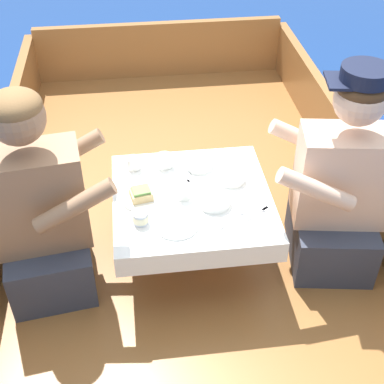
{
  "coord_description": "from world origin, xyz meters",
  "views": [
    {
      "loc": [
        -0.23,
        -1.93,
        2.18
      ],
      "look_at": [
        0.0,
        -0.11,
        0.7
      ],
      "focal_mm": 50.0,
      "sensor_mm": 36.0,
      "label": 1
    }
  ],
  "objects_px": {
    "sandwich": "(141,194)",
    "tin_can": "(141,218)",
    "coffee_cup_starboard": "(165,161)",
    "coffee_cup_port": "(134,163)",
    "person_port": "(41,214)",
    "coffee_cup_center": "(184,191)",
    "person_starboard": "(339,190)"
  },
  "relations": [
    {
      "from": "sandwich",
      "to": "tin_can",
      "type": "bearing_deg",
      "value": -93.87
    },
    {
      "from": "sandwich",
      "to": "coffee_cup_starboard",
      "type": "bearing_deg",
      "value": 62.17
    },
    {
      "from": "coffee_cup_starboard",
      "to": "tin_can",
      "type": "height_order",
      "value": "coffee_cup_starboard"
    },
    {
      "from": "coffee_cup_starboard",
      "to": "tin_can",
      "type": "relative_size",
      "value": 1.55
    },
    {
      "from": "coffee_cup_port",
      "to": "coffee_cup_starboard",
      "type": "bearing_deg",
      "value": -0.44
    },
    {
      "from": "tin_can",
      "to": "person_port",
      "type": "bearing_deg",
      "value": 166.95
    },
    {
      "from": "person_port",
      "to": "coffee_cup_starboard",
      "type": "distance_m",
      "value": 0.62
    },
    {
      "from": "person_port",
      "to": "coffee_cup_port",
      "type": "xyz_separation_m",
      "value": [
        0.4,
        0.29,
        0.02
      ]
    },
    {
      "from": "coffee_cup_center",
      "to": "tin_can",
      "type": "relative_size",
      "value": 1.33
    },
    {
      "from": "person_starboard",
      "to": "coffee_cup_port",
      "type": "bearing_deg",
      "value": -9.36
    },
    {
      "from": "person_starboard",
      "to": "coffee_cup_port",
      "type": "distance_m",
      "value": 0.94
    },
    {
      "from": "person_port",
      "to": "tin_can",
      "type": "distance_m",
      "value": 0.43
    },
    {
      "from": "coffee_cup_port",
      "to": "sandwich",
      "type": "bearing_deg",
      "value": -84.57
    },
    {
      "from": "sandwich",
      "to": "coffee_cup_port",
      "type": "bearing_deg",
      "value": 95.43
    },
    {
      "from": "sandwich",
      "to": "coffee_cup_port",
      "type": "height_order",
      "value": "coffee_cup_port"
    },
    {
      "from": "coffee_cup_port",
      "to": "coffee_cup_starboard",
      "type": "height_order",
      "value": "coffee_cup_starboard"
    },
    {
      "from": "person_port",
      "to": "coffee_cup_center",
      "type": "height_order",
      "value": "person_port"
    },
    {
      "from": "sandwich",
      "to": "coffee_cup_port",
      "type": "relative_size",
      "value": 1.17
    },
    {
      "from": "person_port",
      "to": "tin_can",
      "type": "relative_size",
      "value": 14.64
    },
    {
      "from": "coffee_cup_port",
      "to": "coffee_cup_starboard",
      "type": "xyz_separation_m",
      "value": [
        0.14,
        -0.0,
        0.0
      ]
    },
    {
      "from": "person_starboard",
      "to": "coffee_cup_starboard",
      "type": "bearing_deg",
      "value": -12.53
    },
    {
      "from": "person_port",
      "to": "coffee_cup_starboard",
      "type": "height_order",
      "value": "person_port"
    },
    {
      "from": "sandwich",
      "to": "tin_can",
      "type": "distance_m",
      "value": 0.15
    },
    {
      "from": "person_port",
      "to": "person_starboard",
      "type": "xyz_separation_m",
      "value": [
        1.3,
        -0.01,
        0.01
      ]
    },
    {
      "from": "tin_can",
      "to": "coffee_cup_starboard",
      "type": "bearing_deg",
      "value": 70.89
    },
    {
      "from": "coffee_cup_port",
      "to": "person_starboard",
      "type": "bearing_deg",
      "value": -18.35
    },
    {
      "from": "person_starboard",
      "to": "tin_can",
      "type": "relative_size",
      "value": 14.93
    },
    {
      "from": "person_starboard",
      "to": "tin_can",
      "type": "height_order",
      "value": "person_starboard"
    },
    {
      "from": "person_starboard",
      "to": "sandwich",
      "type": "relative_size",
      "value": 9.46
    },
    {
      "from": "person_port",
      "to": "coffee_cup_port",
      "type": "distance_m",
      "value": 0.5
    },
    {
      "from": "tin_can",
      "to": "coffee_cup_center",
      "type": "bearing_deg",
      "value": 35.89
    },
    {
      "from": "tin_can",
      "to": "coffee_cup_port",
      "type": "bearing_deg",
      "value": 91.78
    }
  ]
}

